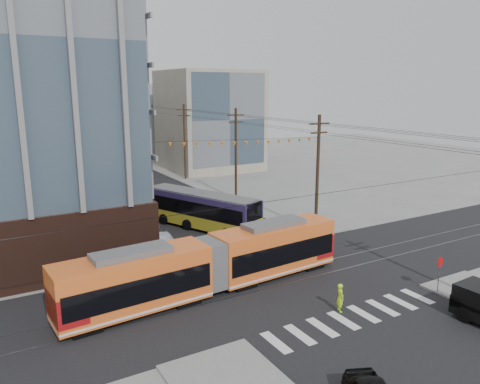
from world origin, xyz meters
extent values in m
plane|color=slate|center=(0.00, 0.00, 0.00)|extent=(160.00, 160.00, 0.00)
cube|color=gray|center=(16.00, 48.00, 8.00)|extent=(14.00, 14.00, 16.00)
cube|color=#8C99A5|center=(18.00, 68.00, 7.00)|extent=(16.00, 16.00, 14.00)
cylinder|color=black|center=(8.50, 56.00, 5.50)|extent=(0.30, 0.30, 11.00)
imported|color=#ABADBD|center=(-5.71, 14.83, 0.70)|extent=(1.94, 4.38, 1.40)
imported|color=silver|center=(-5.23, 18.10, 0.69)|extent=(3.43, 5.10, 1.37)
imported|color=#59595A|center=(-5.47, 24.94, 0.70)|extent=(3.95, 5.57, 1.41)
imported|color=#B7FF1C|center=(-0.19, -1.98, 0.89)|extent=(0.62, 0.76, 1.79)
cube|color=#5B5D64|center=(8.30, 12.24, 0.41)|extent=(2.08, 4.14, 0.81)
camera|label=1|loc=(-18.68, -21.61, 13.39)|focal=35.00mm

